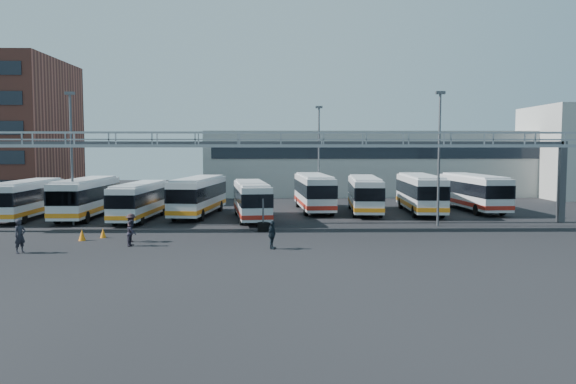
{
  "coord_description": "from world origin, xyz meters",
  "views": [
    {
      "loc": [
        -0.3,
        -35.29,
        5.93
      ],
      "look_at": [
        0.53,
        6.0,
        2.71
      ],
      "focal_mm": 35.0,
      "sensor_mm": 36.0,
      "label": 1
    }
  ],
  "objects_px": {
    "bus_2": "(140,200)",
    "bus_4": "(252,199)",
    "bus_8": "(473,191)",
    "bus_5": "(314,191)",
    "light_pole_mid": "(439,151)",
    "bus_3": "(198,195)",
    "pedestrian_d": "(272,235)",
    "pedestrian_c": "(131,228)",
    "pedestrian_a": "(20,236)",
    "pedestrian_b": "(132,233)",
    "light_pole_left": "(71,151)",
    "cone_right": "(103,233)",
    "tire_stack": "(263,226)",
    "bus_7": "(420,192)",
    "cone_left": "(82,235)",
    "bus_6": "(365,193)",
    "bus_1": "(86,196)",
    "bus_0": "(27,198)",
    "light_pole_back": "(319,150)"
  },
  "relations": [
    {
      "from": "cone_right",
      "to": "tire_stack",
      "type": "distance_m",
      "value": 10.9
    },
    {
      "from": "bus_0",
      "to": "bus_4",
      "type": "relative_size",
      "value": 1.01
    },
    {
      "from": "light_pole_left",
      "to": "bus_1",
      "type": "height_order",
      "value": "light_pole_left"
    },
    {
      "from": "pedestrian_c",
      "to": "cone_right",
      "type": "height_order",
      "value": "pedestrian_c"
    },
    {
      "from": "tire_stack",
      "to": "bus_8",
      "type": "bearing_deg",
      "value": 32.9
    },
    {
      "from": "bus_7",
      "to": "light_pole_mid",
      "type": "bearing_deg",
      "value": -92.08
    },
    {
      "from": "light_pole_mid",
      "to": "bus_3",
      "type": "height_order",
      "value": "light_pole_mid"
    },
    {
      "from": "pedestrian_b",
      "to": "light_pole_mid",
      "type": "bearing_deg",
      "value": -66.0
    },
    {
      "from": "light_pole_left",
      "to": "pedestrian_d",
      "type": "relative_size",
      "value": 6.14
    },
    {
      "from": "bus_8",
      "to": "bus_1",
      "type": "bearing_deg",
      "value": -175.54
    },
    {
      "from": "light_pole_mid",
      "to": "bus_6",
      "type": "relative_size",
      "value": 0.92
    },
    {
      "from": "bus_3",
      "to": "bus_2",
      "type": "bearing_deg",
      "value": -140.6
    },
    {
      "from": "bus_8",
      "to": "tire_stack",
      "type": "relative_size",
      "value": 4.88
    },
    {
      "from": "light_pole_left",
      "to": "bus_6",
      "type": "relative_size",
      "value": 0.92
    },
    {
      "from": "bus_6",
      "to": "pedestrian_a",
      "type": "distance_m",
      "value": 29.74
    },
    {
      "from": "bus_2",
      "to": "bus_4",
      "type": "bearing_deg",
      "value": 3.78
    },
    {
      "from": "light_pole_left",
      "to": "bus_2",
      "type": "height_order",
      "value": "light_pole_left"
    },
    {
      "from": "light_pole_mid",
      "to": "pedestrian_a",
      "type": "xyz_separation_m",
      "value": [
        -26.88,
        -10.51,
        -4.75
      ]
    },
    {
      "from": "bus_5",
      "to": "light_pole_mid",
      "type": "bearing_deg",
      "value": -53.17
    },
    {
      "from": "bus_7",
      "to": "bus_8",
      "type": "xyz_separation_m",
      "value": [
        5.43,
        1.46,
        -0.03
      ]
    },
    {
      "from": "bus_2",
      "to": "bus_8",
      "type": "relative_size",
      "value": 0.9
    },
    {
      "from": "bus_4",
      "to": "light_pole_mid",
      "type": "bearing_deg",
      "value": -23.52
    },
    {
      "from": "light_pole_left",
      "to": "bus_4",
      "type": "xyz_separation_m",
      "value": [
        13.61,
        3.16,
        -3.98
      ]
    },
    {
      "from": "cone_left",
      "to": "cone_right",
      "type": "height_order",
      "value": "cone_left"
    },
    {
      "from": "bus_2",
      "to": "tire_stack",
      "type": "bearing_deg",
      "value": -29.28
    },
    {
      "from": "light_pole_left",
      "to": "bus_4",
      "type": "distance_m",
      "value": 14.52
    },
    {
      "from": "pedestrian_d",
      "to": "cone_left",
      "type": "xyz_separation_m",
      "value": [
        -12.27,
        3.26,
        -0.47
      ]
    },
    {
      "from": "pedestrian_b",
      "to": "pedestrian_c",
      "type": "height_order",
      "value": "pedestrian_c"
    },
    {
      "from": "light_pole_back",
      "to": "cone_left",
      "type": "relative_size",
      "value": 14.17
    },
    {
      "from": "bus_1",
      "to": "bus_5",
      "type": "distance_m",
      "value": 20.27
    },
    {
      "from": "light_pole_mid",
      "to": "bus_3",
      "type": "distance_m",
      "value": 20.74
    },
    {
      "from": "bus_2",
      "to": "bus_7",
      "type": "distance_m",
      "value": 24.9
    },
    {
      "from": "bus_1",
      "to": "pedestrian_a",
      "type": "height_order",
      "value": "bus_1"
    },
    {
      "from": "bus_3",
      "to": "pedestrian_d",
      "type": "relative_size",
      "value": 6.84
    },
    {
      "from": "bus_1",
      "to": "bus_4",
      "type": "xyz_separation_m",
      "value": [
        14.06,
        -1.27,
        -0.13
      ]
    },
    {
      "from": "pedestrian_b",
      "to": "pedestrian_d",
      "type": "relative_size",
      "value": 0.96
    },
    {
      "from": "bus_2",
      "to": "bus_3",
      "type": "relative_size",
      "value": 0.9
    },
    {
      "from": "bus_1",
      "to": "light_pole_left",
      "type": "bearing_deg",
      "value": -84.03
    },
    {
      "from": "cone_left",
      "to": "light_pole_mid",
      "type": "bearing_deg",
      "value": 14.16
    },
    {
      "from": "bus_1",
      "to": "bus_4",
      "type": "height_order",
      "value": "bus_1"
    },
    {
      "from": "light_pole_left",
      "to": "bus_6",
      "type": "xyz_separation_m",
      "value": [
        23.76,
        7.77,
        -3.89
      ]
    },
    {
      "from": "tire_stack",
      "to": "bus_5",
      "type": "bearing_deg",
      "value": 70.85
    },
    {
      "from": "bus_8",
      "to": "cone_right",
      "type": "distance_m",
      "value": 33.84
    },
    {
      "from": "bus_8",
      "to": "cone_right",
      "type": "xyz_separation_m",
      "value": [
        -30.14,
        -15.3,
        -1.59
      ]
    },
    {
      "from": "bus_1",
      "to": "pedestrian_b",
      "type": "xyz_separation_m",
      "value": [
        7.32,
        -13.71,
        -1.07
      ]
    },
    {
      "from": "light_pole_left",
      "to": "pedestrian_c",
      "type": "distance_m",
      "value": 11.22
    },
    {
      "from": "bus_7",
      "to": "cone_left",
      "type": "distance_m",
      "value": 29.79
    },
    {
      "from": "bus_5",
      "to": "pedestrian_c",
      "type": "relative_size",
      "value": 6.39
    },
    {
      "from": "cone_left",
      "to": "pedestrian_a",
      "type": "bearing_deg",
      "value": -115.56
    },
    {
      "from": "pedestrian_a",
      "to": "pedestrian_b",
      "type": "relative_size",
      "value": 1.22
    }
  ]
}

